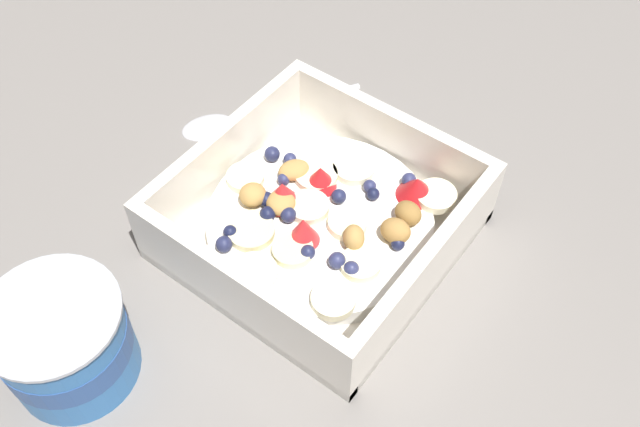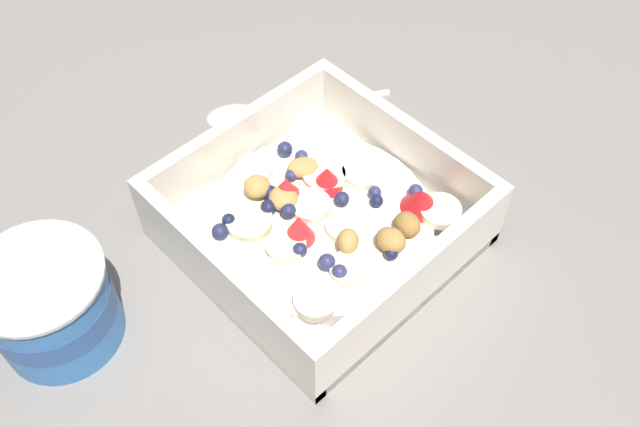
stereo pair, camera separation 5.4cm
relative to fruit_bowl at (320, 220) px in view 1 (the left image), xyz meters
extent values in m
plane|color=gray|center=(-0.01, 0.01, -0.02)|extent=(2.40, 2.40, 0.00)
cube|color=white|center=(0.00, 0.00, -0.02)|extent=(0.20, 0.20, 0.01)
cube|color=white|center=(0.00, -0.09, 0.01)|extent=(0.20, 0.01, 0.06)
cube|color=white|center=(0.00, 0.10, 0.01)|extent=(0.20, 0.01, 0.06)
cube|color=white|center=(-0.09, 0.00, 0.01)|extent=(0.01, 0.18, 0.06)
cube|color=white|center=(0.09, 0.00, 0.01)|extent=(0.01, 0.18, 0.06)
cylinder|color=white|center=(0.00, 0.00, 0.00)|extent=(0.18, 0.18, 0.02)
cylinder|color=beige|center=(0.03, 0.04, 0.01)|extent=(0.04, 0.04, 0.01)
cylinder|color=#F7EFC6|center=(-0.05, 0.06, 0.01)|extent=(0.05, 0.05, 0.01)
cylinder|color=#F4EAB7|center=(-0.02, 0.00, 0.01)|extent=(0.04, 0.04, 0.01)
cylinder|color=#F4EAB7|center=(-0.05, 0.02, 0.01)|extent=(0.04, 0.04, 0.01)
cylinder|color=#F7EFC6|center=(0.01, -0.05, 0.01)|extent=(0.05, 0.05, 0.01)
cylinder|color=#F7EFC6|center=(0.01, 0.00, 0.01)|extent=(0.04, 0.04, 0.01)
cylinder|color=#F7EFC6|center=(0.03, -0.03, 0.01)|extent=(0.05, 0.05, 0.01)
cylinder|color=beige|center=(0.00, 0.04, 0.01)|extent=(0.04, 0.04, 0.01)
cylinder|color=#F7EFC6|center=(0.01, 0.07, 0.01)|extent=(0.04, 0.04, 0.01)
cylinder|color=#F7EFC6|center=(-0.06, -0.07, 0.01)|extent=(0.04, 0.04, 0.01)
cylinder|color=#F4EAB7|center=(0.07, 0.01, 0.01)|extent=(0.04, 0.04, 0.01)
cone|color=red|center=(0.03, 0.01, 0.02)|extent=(0.03, 0.03, 0.02)
cone|color=red|center=(0.02, -0.03, 0.02)|extent=(0.04, 0.04, 0.02)
cone|color=red|center=(0.00, 0.03, 0.02)|extent=(0.03, 0.03, 0.02)
cone|color=red|center=(-0.05, -0.06, 0.01)|extent=(0.04, 0.04, 0.02)
sphere|color=navy|center=(0.04, -0.01, 0.01)|extent=(0.01, 0.01, 0.01)
sphere|color=#191E3D|center=(0.04, 0.06, 0.01)|extent=(0.01, 0.01, 0.01)
sphere|color=#191E3D|center=(0.03, 0.03, 0.01)|extent=(0.01, 0.01, 0.01)
sphere|color=#191E3D|center=(0.04, 0.02, 0.01)|extent=(0.01, 0.01, 0.01)
sphere|color=#23284C|center=(-0.01, 0.04, 0.01)|extent=(0.01, 0.01, 0.01)
sphere|color=navy|center=(-0.01, -0.04, 0.01)|extent=(0.01, 0.01, 0.01)
sphere|color=#23284C|center=(0.07, -0.02, 0.01)|extent=(0.01, 0.01, 0.01)
sphere|color=navy|center=(-0.05, 0.03, 0.01)|extent=(0.01, 0.01, 0.01)
sphere|color=#23284C|center=(0.00, -0.02, 0.01)|extent=(0.01, 0.01, 0.01)
sphere|color=navy|center=(-0.04, -0.07, 0.01)|extent=(0.01, 0.01, 0.01)
sphere|color=#191E3D|center=(-0.02, -0.04, 0.01)|extent=(0.01, 0.01, 0.01)
sphere|color=#23284C|center=(0.04, 0.07, 0.01)|extent=(0.01, 0.01, 0.01)
sphere|color=#191E3D|center=(-0.06, -0.01, 0.01)|extent=(0.01, 0.01, 0.01)
sphere|color=#23284C|center=(0.02, 0.02, 0.01)|extent=(0.01, 0.01, 0.01)
sphere|color=navy|center=(0.05, -0.03, 0.01)|extent=(0.01, 0.01, 0.01)
sphere|color=navy|center=(-0.04, 0.03, 0.01)|extent=(0.01, 0.01, 0.01)
ellipsoid|color=tan|center=(0.05, 0.02, 0.01)|extent=(0.03, 0.03, 0.02)
ellipsoid|color=tan|center=(-0.04, 0.00, 0.01)|extent=(0.02, 0.03, 0.02)
ellipsoid|color=olive|center=(-0.05, -0.04, 0.01)|extent=(0.03, 0.02, 0.02)
ellipsoid|color=#AD7F42|center=(-0.06, -0.02, 0.01)|extent=(0.03, 0.02, 0.02)
ellipsoid|color=tan|center=(0.03, 0.01, 0.01)|extent=(0.03, 0.03, 0.02)
ellipsoid|color=tan|center=(0.04, -0.02, 0.01)|extent=(0.03, 0.03, 0.01)
ellipsoid|color=silver|center=(0.16, -0.04, -0.02)|extent=(0.05, 0.06, 0.01)
cylinder|color=silver|center=(0.11, -0.11, -0.02)|extent=(0.07, 0.11, 0.01)
cylinder|color=#3370B7|center=(0.07, 0.19, 0.01)|extent=(0.09, 0.09, 0.07)
cylinder|color=#2D5193|center=(0.07, 0.19, 0.02)|extent=(0.09, 0.09, 0.02)
cylinder|color=#B7BCC6|center=(0.07, 0.19, 0.05)|extent=(0.09, 0.09, 0.00)
camera|label=1|loc=(-0.20, 0.27, 0.43)|focal=39.61mm
camera|label=2|loc=(-0.24, 0.23, 0.43)|focal=39.61mm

